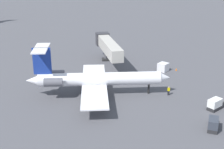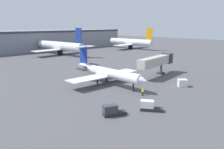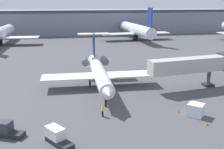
{
  "view_description": "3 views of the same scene",
  "coord_description": "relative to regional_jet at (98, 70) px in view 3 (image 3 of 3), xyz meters",
  "views": [
    {
      "loc": [
        -53.62,
        3.07,
        23.3
      ],
      "look_at": [
        -1.24,
        -1.64,
        3.85
      ],
      "focal_mm": 49.36,
      "sensor_mm": 36.0,
      "label": 1
    },
    {
      "loc": [
        -41.32,
        -41.62,
        15.24
      ],
      "look_at": [
        -0.87,
        -0.61,
        2.7
      ],
      "focal_mm": 36.98,
      "sensor_mm": 36.0,
      "label": 2
    },
    {
      "loc": [
        -7.82,
        -46.48,
        15.99
      ],
      "look_at": [
        0.65,
        -1.34,
        3.14
      ],
      "focal_mm": 42.37,
      "sensor_mm": 36.0,
      "label": 3
    }
  ],
  "objects": [
    {
      "name": "traffic_cone_near",
      "position": [
        11.9,
        -18.99,
        -2.94
      ],
      "size": [
        0.36,
        0.36,
        0.55
      ],
      "color": "orange",
      "rests_on": "ground_plane"
    },
    {
      "name": "ground_crew_marshaller",
      "position": [
        -1.3,
        -13.66,
        -2.36
      ],
      "size": [
        0.27,
        0.41,
        1.69
      ],
      "color": "black",
      "rests_on": "ground_plane"
    },
    {
      "name": "traffic_cone_mid",
      "position": [
        9.99,
        -14.4,
        -2.94
      ],
      "size": [
        0.36,
        0.36,
        0.55
      ],
      "color": "orange",
      "rests_on": "ground_plane"
    },
    {
      "name": "cargo_container_uld",
      "position": [
        11.85,
        -15.92,
        -2.29
      ],
      "size": [
        2.89,
        2.89,
        1.84
      ],
      "color": "silver",
      "rests_on": "ground_plane"
    },
    {
      "name": "terminal_building",
      "position": [
        1.42,
        89.41,
        2.64
      ],
      "size": [
        167.66,
        23.77,
        11.68
      ],
      "color": "gray",
      "rests_on": "ground_plane"
    },
    {
      "name": "baggage_tug_lead",
      "position": [
        -7.59,
        -20.02,
        -2.38
      ],
      "size": [
        3.43,
        4.09,
        1.9
      ],
      "color": "#262628",
      "rests_on": "ground_plane"
    },
    {
      "name": "baggage_tug_trailing",
      "position": [
        -13.91,
        -16.96,
        -2.38
      ],
      "size": [
        4.22,
        2.95,
        1.9
      ],
      "color": "#262628",
      "rests_on": "ground_plane"
    },
    {
      "name": "jet_bridge",
      "position": [
        18.25,
        -3.95,
        1.26
      ],
      "size": [
        17.86,
        5.27,
        6.16
      ],
      "color": "#B7B2A8",
      "rests_on": "ground_plane"
    },
    {
      "name": "parked_airliner_centre",
      "position": [
        23.89,
        59.33,
        1.21
      ],
      "size": [
        29.3,
        34.72,
        13.66
      ],
      "color": "silver",
      "rests_on": "ground_plane"
    },
    {
      "name": "ground_plane",
      "position": [
        1.42,
        -1.67,
        -3.27
      ],
      "size": [
        400.0,
        400.0,
        0.1
      ],
      "primitive_type": "cube",
      "color": "#4C4C51"
    },
    {
      "name": "regional_jet",
      "position": [
        0.0,
        0.0,
        0.0
      ],
      "size": [
        21.43,
        26.34,
        9.18
      ],
      "color": "white",
      "rests_on": "ground_plane"
    }
  ]
}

